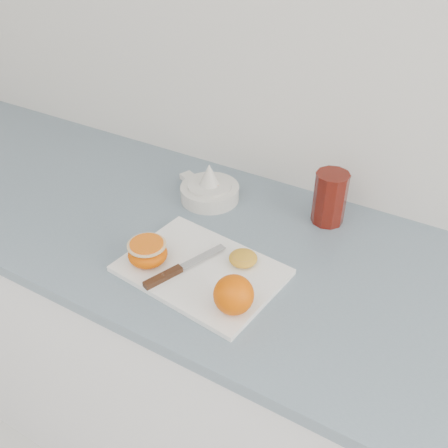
% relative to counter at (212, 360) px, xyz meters
% --- Properties ---
extents(counter, '(2.61, 0.64, 0.89)m').
position_rel_counter_xyz_m(counter, '(0.00, 0.00, 0.00)').
color(counter, white).
rests_on(counter, ground).
extents(cutting_board, '(0.35, 0.27, 0.01)m').
position_rel_counter_xyz_m(cutting_board, '(0.05, -0.12, 0.45)').
color(cutting_board, white).
rests_on(cutting_board, counter).
extents(whole_orange, '(0.08, 0.08, 0.08)m').
position_rel_counter_xyz_m(whole_orange, '(0.17, -0.19, 0.49)').
color(whole_orange, '#E16E00').
rests_on(whole_orange, cutting_board).
extents(half_orange, '(0.08, 0.08, 0.05)m').
position_rel_counter_xyz_m(half_orange, '(-0.06, -0.16, 0.48)').
color(half_orange, '#E16E00').
rests_on(half_orange, cutting_board).
extents(squeezed_shell, '(0.06, 0.06, 0.03)m').
position_rel_counter_xyz_m(squeezed_shell, '(0.12, -0.06, 0.47)').
color(squeezed_shell, gold).
rests_on(squeezed_shell, cutting_board).
extents(paring_knife, '(0.09, 0.20, 0.01)m').
position_rel_counter_xyz_m(paring_knife, '(0.01, -0.17, 0.46)').
color(paring_knife, '#412411').
rests_on(paring_knife, cutting_board).
extents(citrus_juicer, '(0.19, 0.15, 0.10)m').
position_rel_counter_xyz_m(citrus_juicer, '(-0.08, 0.13, 0.47)').
color(citrus_juicer, white).
rests_on(citrus_juicer, counter).
extents(red_tumbler, '(0.08, 0.08, 0.13)m').
position_rel_counter_xyz_m(red_tumbler, '(0.21, 0.19, 0.50)').
color(red_tumbler, '#5C140C').
rests_on(red_tumbler, counter).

